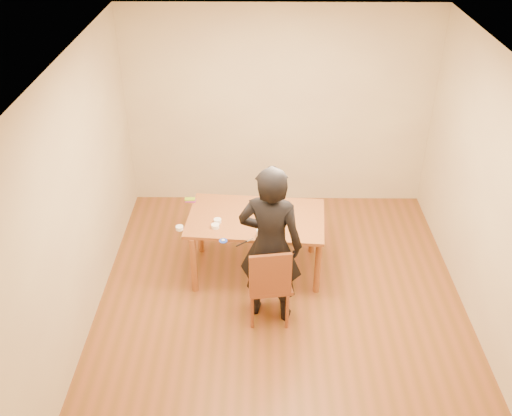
{
  "coord_description": "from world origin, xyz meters",
  "views": [
    {
      "loc": [
        -0.23,
        -4.7,
        4.25
      ],
      "look_at": [
        -0.28,
        0.56,
        0.9
      ],
      "focal_mm": 40.0,
      "sensor_mm": 36.0,
      "label": 1
    }
  ],
  "objects_px": {
    "dining_chair": "(270,283)",
    "cake": "(276,210)",
    "cake_plate": "(276,213)",
    "dining_table": "(256,218)",
    "person": "(270,246)"
  },
  "relations": [
    {
      "from": "dining_table",
      "to": "cake_plate",
      "type": "bearing_deg",
      "value": 19.03
    },
    {
      "from": "dining_chair",
      "to": "cake",
      "type": "bearing_deg",
      "value": 76.48
    },
    {
      "from": "dining_table",
      "to": "dining_chair",
      "type": "xyz_separation_m",
      "value": [
        0.15,
        -0.78,
        -0.28
      ]
    },
    {
      "from": "dining_table",
      "to": "dining_chair",
      "type": "bearing_deg",
      "value": -74.35
    },
    {
      "from": "cake",
      "to": "cake_plate",
      "type": "bearing_deg",
      "value": 0.0
    },
    {
      "from": "person",
      "to": "cake_plate",
      "type": "bearing_deg",
      "value": -83.39
    },
    {
      "from": "dining_table",
      "to": "cake_plate",
      "type": "relative_size",
      "value": 4.79
    },
    {
      "from": "dining_chair",
      "to": "cake",
      "type": "height_order",
      "value": "cake"
    },
    {
      "from": "cake",
      "to": "person",
      "type": "relative_size",
      "value": 0.12
    },
    {
      "from": "dining_chair",
      "to": "person",
      "type": "distance_m",
      "value": 0.44
    },
    {
      "from": "person",
      "to": "dining_chair",
      "type": "bearing_deg",
      "value": 102.02
    },
    {
      "from": "cake",
      "to": "person",
      "type": "distance_m",
      "value": 0.8
    },
    {
      "from": "dining_table",
      "to": "cake_plate",
      "type": "height_order",
      "value": "cake_plate"
    },
    {
      "from": "dining_table",
      "to": "person",
      "type": "relative_size",
      "value": 0.85
    },
    {
      "from": "cake",
      "to": "dining_table",
      "type": "bearing_deg",
      "value": -165.67
    }
  ]
}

